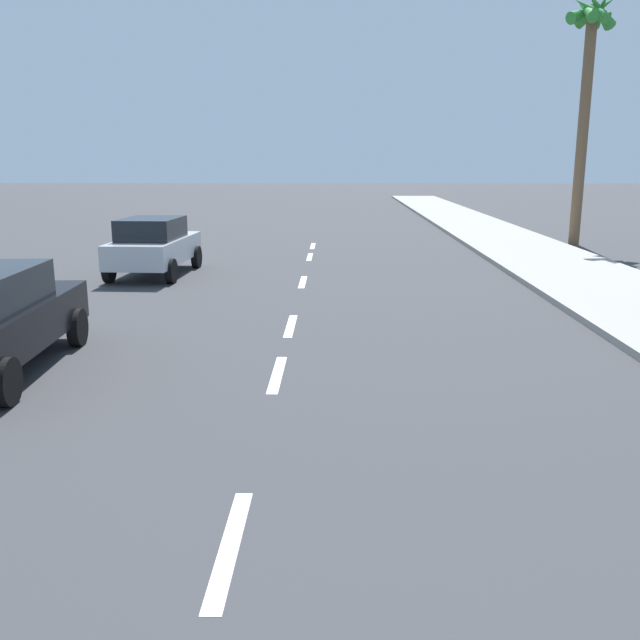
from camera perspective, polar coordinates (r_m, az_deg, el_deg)
name	(u,v)px	position (r m, az deg, el deg)	size (l,w,h in m)	color
ground_plane	(303,281)	(17.91, -1.42, 3.22)	(160.00, 160.00, 0.00)	#38383A
sidewalk_strip	(565,268)	(20.91, 19.62, 4.08)	(3.60, 80.00, 0.14)	#9E998E
lane_stripe_2	(230,545)	(5.94, -7.48, -18.03)	(0.16, 1.80, 0.01)	white
lane_stripe_3	(277,374)	(10.16, -3.56, -4.49)	(0.16, 1.80, 0.01)	white
lane_stripe_4	(291,326)	(13.07, -2.45, -0.48)	(0.16, 1.80, 0.01)	white
lane_stripe_5	(303,282)	(17.82, -1.44, 3.18)	(0.16, 1.80, 0.01)	white
lane_stripe_6	(310,257)	(22.52, -0.86, 5.26)	(0.16, 1.80, 0.01)	white
lane_stripe_7	(313,246)	(25.42, -0.61, 6.16)	(0.16, 1.80, 0.01)	white
parked_car_silver	(154,245)	(19.32, -13.60, 6.08)	(1.96, 3.95, 1.57)	#B7BABF
palm_tree_far	(589,59)	(27.46, 21.41, 19.48)	(1.93, 1.74, 8.85)	brown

